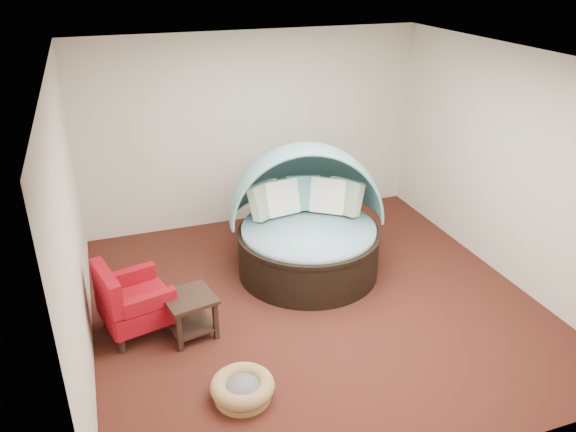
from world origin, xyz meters
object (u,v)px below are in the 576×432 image
object	(u,v)px
red_armchair	(131,301)
side_table	(190,310)
canopy_daybed	(308,215)
pet_basket	(243,388)

from	to	relation	value
red_armchair	side_table	xyz separation A→B (m)	(0.57, -0.26, -0.07)
canopy_daybed	pet_basket	xyz separation A→B (m)	(-1.41, -2.02, -0.65)
canopy_daybed	red_armchair	xyz separation A→B (m)	(-2.25, -0.65, -0.38)
pet_basket	red_armchair	bearing A→B (deg)	121.67
red_armchair	side_table	distance (m)	0.63
red_armchair	canopy_daybed	bearing A→B (deg)	2.45
pet_basket	red_armchair	xyz separation A→B (m)	(-0.84, 1.37, 0.28)
canopy_daybed	red_armchair	distance (m)	2.38
red_armchair	pet_basket	bearing A→B (deg)	-72.01
canopy_daybed	red_armchair	bearing A→B (deg)	-150.80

